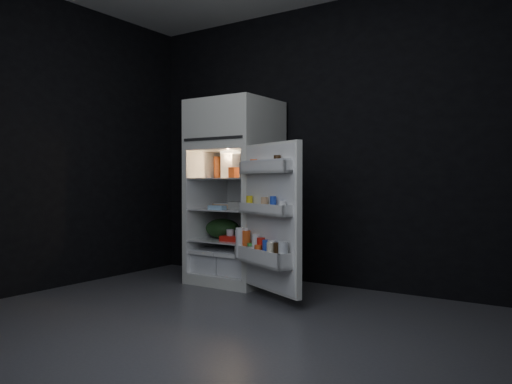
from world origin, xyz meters
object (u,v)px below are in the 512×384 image
Objects in this scene: milk_jug at (230,166)px; refrigerator at (236,185)px; egg_carton at (245,206)px; yogurt_tray at (235,239)px; fridge_door at (269,220)px.

refrigerator is at bearing 42.36° from milk_jug.
refrigerator is 0.25m from egg_carton.
refrigerator is at bearing 118.28° from yogurt_tray.
yogurt_tray is (0.11, -0.17, -0.50)m from refrigerator.
refrigerator is 5.73× the size of egg_carton.
refrigerator reaches higher than egg_carton.
refrigerator reaches higher than milk_jug.
refrigerator is 0.54m from yogurt_tray.
fridge_door reaches higher than yogurt_tray.
milk_jug reaches higher than yogurt_tray.
refrigerator reaches higher than yogurt_tray.
egg_carton is at bearing 139.96° from fridge_door.
milk_jug reaches higher than egg_carton.
fridge_door reaches higher than egg_carton.
refrigerator is 1.46× the size of fridge_door.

